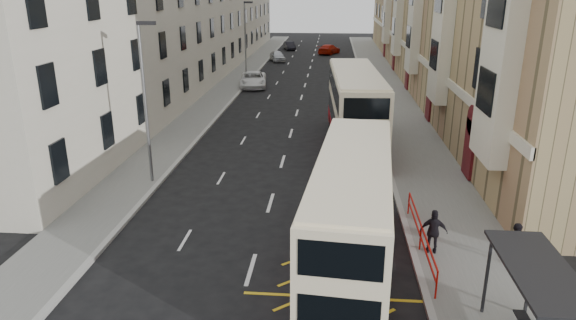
# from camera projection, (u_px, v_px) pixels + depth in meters

# --- Properties ---
(pavement_right) EXTENTS (4.00, 120.00, 0.15)m
(pavement_right) POSITION_uv_depth(u_px,v_px,m) (395.00, 108.00, 42.36)
(pavement_right) COLOR slate
(pavement_right) RESTS_ON ground
(pavement_left) EXTENTS (3.00, 120.00, 0.15)m
(pavement_left) POSITION_uv_depth(u_px,v_px,m) (211.00, 105.00, 43.62)
(pavement_left) COLOR slate
(pavement_left) RESTS_ON ground
(kerb_right) EXTENTS (0.25, 120.00, 0.15)m
(kerb_right) POSITION_uv_depth(u_px,v_px,m) (371.00, 108.00, 42.52)
(kerb_right) COLOR #9B9B95
(kerb_right) RESTS_ON ground
(kerb_left) EXTENTS (0.25, 120.00, 0.15)m
(kerb_left) POSITION_uv_depth(u_px,v_px,m) (228.00, 105.00, 43.49)
(kerb_left) COLOR #9B9B95
(kerb_left) RESTS_ON ground
(road_markings) EXTENTS (10.00, 110.00, 0.01)m
(road_markings) POSITION_uv_depth(u_px,v_px,m) (307.00, 77.00, 57.17)
(road_markings) COLOR silver
(road_markings) RESTS_ON ground
(terrace_right) EXTENTS (10.75, 79.00, 15.25)m
(terrace_right) POSITION_uv_depth(u_px,v_px,m) (450.00, 7.00, 53.88)
(terrace_right) COLOR tan
(terrace_right) RESTS_ON ground
(terrace_left) EXTENTS (9.18, 79.00, 13.25)m
(terrace_left) POSITION_uv_depth(u_px,v_px,m) (187.00, 15.00, 56.62)
(terrace_left) COLOR beige
(terrace_left) RESTS_ON ground
(bus_shelter) EXTENTS (1.65, 4.25, 2.70)m
(bus_shelter) POSITION_uv_depth(u_px,v_px,m) (547.00, 301.00, 13.02)
(bus_shelter) COLOR black
(bus_shelter) RESTS_ON pavement_right
(guard_railing) EXTENTS (0.06, 6.56, 1.01)m
(guard_railing) POSITION_uv_depth(u_px,v_px,m) (421.00, 233.00, 19.39)
(guard_railing) COLOR #BD0C05
(guard_railing) RESTS_ON pavement_right
(street_lamp_near) EXTENTS (0.93, 0.18, 8.00)m
(street_lamp_near) POSITION_uv_depth(u_px,v_px,m) (145.00, 95.00, 25.08)
(street_lamp_near) COLOR slate
(street_lamp_near) RESTS_ON pavement_left
(street_lamp_far) EXTENTS (0.93, 0.18, 8.00)m
(street_lamp_far) POSITION_uv_depth(u_px,v_px,m) (246.00, 36.00, 53.36)
(street_lamp_far) COLOR slate
(street_lamp_far) RESTS_ON pavement_left
(double_decker_front) EXTENTS (3.44, 10.98, 4.31)m
(double_decker_front) POSITION_uv_depth(u_px,v_px,m) (352.00, 215.00, 17.73)
(double_decker_front) COLOR #F9E8C0
(double_decker_front) RESTS_ON ground
(double_decker_rear) EXTENTS (3.35, 12.11, 4.78)m
(double_decker_rear) POSITION_uv_depth(u_px,v_px,m) (355.00, 109.00, 31.81)
(double_decker_rear) COLOR #F9E8C0
(double_decker_rear) RESTS_ON ground
(pedestrian_mid) EXTENTS (0.95, 0.89, 1.55)m
(pedestrian_mid) POSITION_uv_depth(u_px,v_px,m) (517.00, 243.00, 18.46)
(pedestrian_mid) COLOR black
(pedestrian_mid) RESTS_ON pavement_right
(pedestrian_far) EXTENTS (1.06, 0.56, 1.73)m
(pedestrian_far) POSITION_uv_depth(u_px,v_px,m) (434.00, 232.00, 19.14)
(pedestrian_far) COLOR black
(pedestrian_far) RESTS_ON pavement_right
(white_van) EXTENTS (3.17, 5.73, 1.52)m
(white_van) POSITION_uv_depth(u_px,v_px,m) (253.00, 80.00, 51.25)
(white_van) COLOR white
(white_van) RESTS_ON ground
(car_silver) EXTENTS (2.75, 4.39, 1.39)m
(car_silver) POSITION_uv_depth(u_px,v_px,m) (277.00, 56.00, 68.51)
(car_silver) COLOR #B6BABF
(car_silver) RESTS_ON ground
(car_dark) EXTENTS (2.36, 4.13, 1.29)m
(car_dark) POSITION_uv_depth(u_px,v_px,m) (289.00, 46.00, 80.70)
(car_dark) COLOR black
(car_dark) RESTS_ON ground
(car_red) EXTENTS (3.64, 5.24, 1.41)m
(car_red) POSITION_uv_depth(u_px,v_px,m) (329.00, 49.00, 75.69)
(car_red) COLOR #AD1506
(car_red) RESTS_ON ground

